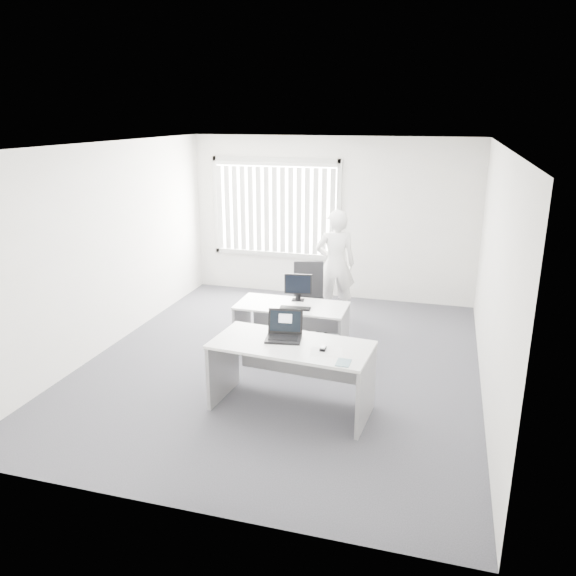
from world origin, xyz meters
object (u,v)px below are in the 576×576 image
(office_chair, at_px, (309,311))
(monitor, at_px, (298,287))
(person, at_px, (335,264))
(laptop, at_px, (283,327))
(desk_far, at_px, (292,318))
(desk_near, at_px, (291,362))

(office_chair, height_order, monitor, same)
(person, bearing_deg, office_chair, 53.43)
(monitor, bearing_deg, laptop, -89.32)
(desk_far, height_order, monitor, monitor)
(desk_far, relative_size, laptop, 3.87)
(desk_far, bearing_deg, person, 79.36)
(office_chair, distance_m, monitor, 0.78)
(office_chair, relative_size, laptop, 2.75)
(desk_near, bearing_deg, monitor, 107.54)
(office_chair, distance_m, laptop, 2.32)
(desk_near, bearing_deg, desk_far, 110.35)
(office_chair, bearing_deg, monitor, -108.93)
(desk_near, xyz_separation_m, office_chair, (-0.37, 2.29, -0.24))
(desk_far, height_order, laptop, laptop)
(monitor, bearing_deg, person, 70.15)
(person, distance_m, laptop, 2.99)
(desk_far, bearing_deg, desk_near, -74.40)
(monitor, bearing_deg, office_chair, 79.26)
(desk_near, distance_m, office_chair, 2.33)
(monitor, bearing_deg, desk_far, -108.35)
(desk_near, distance_m, laptop, 0.39)
(person, xyz_separation_m, laptop, (0.02, -2.99, 0.06))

